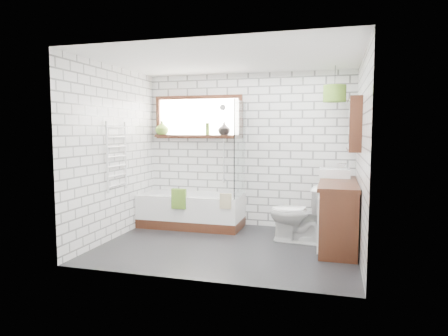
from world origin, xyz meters
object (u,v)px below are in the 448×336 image
(bathtub, at_px, (192,210))
(toilet, at_px, (298,214))
(pendant, at_px, (335,94))
(vanity, at_px, (338,214))
(basin, at_px, (335,173))

(bathtub, bearing_deg, toilet, -14.55)
(bathtub, distance_m, pendant, 2.88)
(vanity, xyz_separation_m, basin, (-0.06, 0.49, 0.51))
(vanity, bearing_deg, pendant, 102.30)
(bathtub, relative_size, basin, 3.82)
(vanity, bearing_deg, bathtub, 168.11)
(toilet, bearing_deg, pendant, 136.68)
(bathtub, bearing_deg, basin, 0.10)
(pendant, bearing_deg, bathtub, 178.01)
(toilet, distance_m, pendant, 1.80)
(basin, bearing_deg, pendant, -109.76)
(vanity, distance_m, pendant, 1.71)
(basin, height_order, pendant, pendant)
(toilet, bearing_deg, bathtub, -97.37)
(basin, bearing_deg, bathtub, -179.90)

